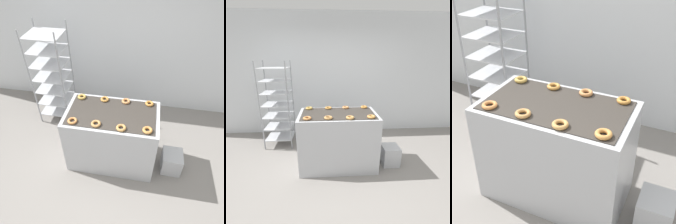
# 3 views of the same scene
# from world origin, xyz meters

# --- Properties ---
(ground_plane) EXTENTS (14.00, 14.00, 0.00)m
(ground_plane) POSITION_xyz_m (0.00, 0.00, 0.00)
(ground_plane) COLOR gray
(wall_back) EXTENTS (8.00, 0.05, 2.80)m
(wall_back) POSITION_xyz_m (0.00, 2.12, 1.40)
(wall_back) COLOR silver
(wall_back) RESTS_ON ground_plane
(fryer_machine) EXTENTS (1.29, 0.74, 0.96)m
(fryer_machine) POSITION_xyz_m (0.00, 0.62, 0.48)
(fryer_machine) COLOR #B7BABF
(fryer_machine) RESTS_ON ground_plane
(baking_rack_cart) EXTENTS (0.58, 0.52, 1.78)m
(baking_rack_cart) POSITION_xyz_m (-1.20, 1.47, 0.90)
(baking_rack_cart) COLOR gray
(baking_rack_cart) RESTS_ON ground_plane
(glaze_bin) EXTENTS (0.29, 0.31, 0.34)m
(glaze_bin) POSITION_xyz_m (0.93, 0.56, 0.17)
(glaze_bin) COLOR #B7BABF
(glaze_bin) RESTS_ON ground_plane
(donut_near_left) EXTENTS (0.13, 0.13, 0.03)m
(donut_near_left) POSITION_xyz_m (-0.48, 0.36, 0.98)
(donut_near_left) COLOR #CE8446
(donut_near_left) RESTS_ON fryer_machine
(donut_near_midleft) EXTENTS (0.13, 0.13, 0.03)m
(donut_near_midleft) POSITION_xyz_m (-0.16, 0.36, 0.98)
(donut_near_midleft) COLOR tan
(donut_near_midleft) RESTS_ON fryer_machine
(donut_near_midright) EXTENTS (0.13, 0.13, 0.03)m
(donut_near_midright) POSITION_xyz_m (0.16, 0.35, 0.98)
(donut_near_midright) COLOR tan
(donut_near_midright) RESTS_ON fryer_machine
(donut_near_right) EXTENTS (0.13, 0.13, 0.04)m
(donut_near_right) POSITION_xyz_m (0.49, 0.36, 0.98)
(donut_near_right) COLOR #CD8A44
(donut_near_right) RESTS_ON fryer_machine
(donut_far_left) EXTENTS (0.12, 0.12, 0.04)m
(donut_far_left) POSITION_xyz_m (-0.50, 0.88, 0.98)
(donut_far_left) COLOR tan
(donut_far_left) RESTS_ON fryer_machine
(donut_far_midleft) EXTENTS (0.12, 0.12, 0.03)m
(donut_far_midleft) POSITION_xyz_m (-0.15, 0.88, 0.98)
(donut_far_midleft) COLOR #C6883D
(donut_far_midleft) RESTS_ON fryer_machine
(donut_far_midright) EXTENTS (0.12, 0.12, 0.03)m
(donut_far_midright) POSITION_xyz_m (0.15, 0.89, 0.98)
(donut_far_midright) COLOR #C7834B
(donut_far_midright) RESTS_ON fryer_machine
(donut_far_right) EXTENTS (0.12, 0.12, 0.03)m
(donut_far_right) POSITION_xyz_m (0.49, 0.89, 0.98)
(donut_far_right) COLOR #C68338
(donut_far_right) RESTS_ON fryer_machine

